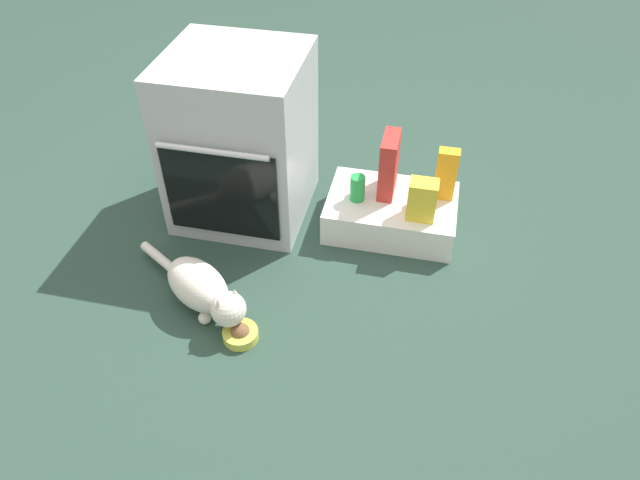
% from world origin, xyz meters
% --- Properties ---
extents(ground, '(8.00, 8.00, 0.00)m').
position_xyz_m(ground, '(0.00, 0.00, 0.00)').
color(ground, '#284238').
extents(oven, '(0.57, 0.60, 0.76)m').
position_xyz_m(oven, '(-0.10, 0.43, 0.38)').
color(oven, '#B7BABF').
rests_on(oven, ground).
extents(pantry_cabinet, '(0.57, 0.39, 0.16)m').
position_xyz_m(pantry_cabinet, '(0.59, 0.44, 0.08)').
color(pantry_cabinet, white).
rests_on(pantry_cabinet, ground).
extents(food_bowl, '(0.14, 0.14, 0.07)m').
position_xyz_m(food_bowl, '(0.12, -0.34, 0.03)').
color(food_bowl, '#D1D14C').
rests_on(food_bowl, ground).
extents(cat, '(0.58, 0.41, 0.20)m').
position_xyz_m(cat, '(-0.06, -0.22, 0.11)').
color(cat, silver).
rests_on(cat, ground).
extents(soda_can, '(0.07, 0.07, 0.12)m').
position_xyz_m(soda_can, '(0.44, 0.40, 0.22)').
color(soda_can, green).
rests_on(soda_can, pantry_cabinet).
extents(juice_carton, '(0.09, 0.06, 0.24)m').
position_xyz_m(juice_carton, '(0.81, 0.51, 0.28)').
color(juice_carton, orange).
rests_on(juice_carton, pantry_cabinet).
extents(snack_bag, '(0.12, 0.09, 0.18)m').
position_xyz_m(snack_bag, '(0.72, 0.34, 0.25)').
color(snack_bag, yellow).
rests_on(snack_bag, pantry_cabinet).
extents(cereal_box, '(0.07, 0.18, 0.28)m').
position_xyz_m(cereal_box, '(0.56, 0.49, 0.30)').
color(cereal_box, '#B72D28').
rests_on(cereal_box, pantry_cabinet).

